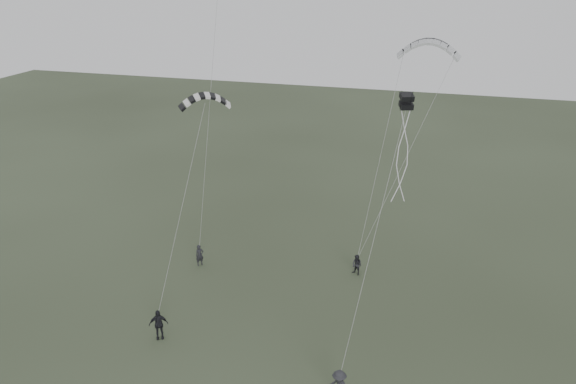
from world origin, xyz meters
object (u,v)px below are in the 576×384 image
(flyer_left, at_px, (200,255))
(flyer_center, at_px, (158,324))
(kite_pale_large, at_px, (430,42))
(flyer_right, at_px, (357,265))
(kite_box, at_px, (406,101))
(kite_striped, at_px, (205,96))

(flyer_left, bearing_deg, flyer_center, -124.52)
(flyer_left, bearing_deg, kite_pale_large, -13.72)
(flyer_left, height_order, flyer_right, flyer_left)
(flyer_right, bearing_deg, flyer_center, -107.96)
(flyer_right, distance_m, kite_pale_large, 15.99)
(kite_box, bearing_deg, flyer_center, -176.54)
(flyer_right, bearing_deg, flyer_left, -144.98)
(flyer_center, height_order, kite_box, kite_box)
(flyer_center, bearing_deg, kite_pale_large, 23.03)
(kite_box, bearing_deg, kite_striped, 155.31)
(flyer_left, distance_m, kite_striped, 12.38)
(kite_pale_large, bearing_deg, flyer_right, -117.03)
(flyer_left, bearing_deg, flyer_right, -33.67)
(kite_pale_large, bearing_deg, flyer_center, -127.75)
(flyer_center, bearing_deg, kite_striped, 54.75)
(flyer_center, xyz_separation_m, kite_striped, (0.78, 6.42, 11.91))
(kite_box, bearing_deg, flyer_left, 147.84)
(kite_pale_large, distance_m, kite_box, 10.99)
(flyer_center, distance_m, kite_striped, 13.55)
(flyer_left, height_order, kite_box, kite_box)
(flyer_left, height_order, flyer_center, flyer_center)
(flyer_right, distance_m, kite_striped, 15.54)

